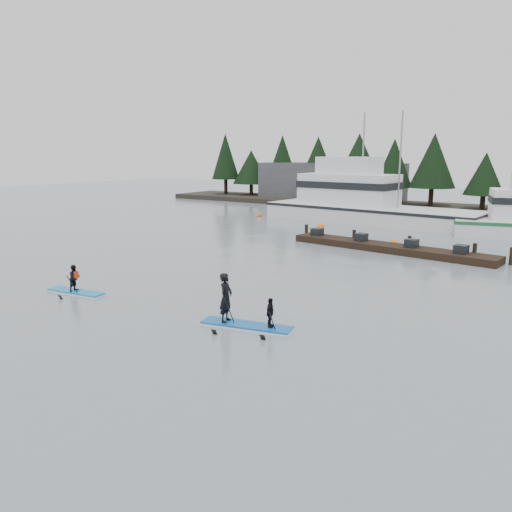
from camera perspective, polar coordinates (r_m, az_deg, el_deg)
The scene contains 11 objects.
ground at distance 20.56m, azimuth -9.36°, elevation -5.80°, with size 160.00×160.00×0.00m, color gray.
far_shore at distance 58.15m, azimuth 20.17°, elevation 5.15°, with size 70.00×8.00×0.60m, color #2D281E.
treeline at distance 58.18m, azimuth 20.15°, elevation 4.86°, with size 60.00×4.00×8.00m, color black, non-canonical shape.
waterfront_building at distance 64.53m, azimuth 8.49°, elevation 8.26°, with size 18.00×6.00×5.00m, color #4C4C51.
fishing_boat_large at distance 46.97m, azimuth 12.27°, elevation 4.90°, with size 20.13×7.44×10.88m.
floating_dock at distance 32.87m, azimuth 14.92°, elevation 0.91°, with size 13.43×1.79×0.45m, color black.
buoy_d at distance 35.09m, azimuth 15.40°, elevation 1.16°, with size 0.53×0.53×0.53m, color orange.
buoy_a at distance 49.42m, azimuth 0.34°, elevation 4.50°, with size 0.51×0.51×0.51m, color orange.
buoy_b at distance 41.49m, azimuth 7.39°, elevation 3.04°, with size 0.61×0.61×0.61m, color orange.
paddleboard_solo at distance 23.61m, azimuth -19.96°, elevation -2.95°, with size 2.92×1.15×1.79m.
paddleboard_duo at distance 17.94m, azimuth -1.86°, elevation -6.06°, with size 3.43×1.57×2.45m.
Camera 1 is at (13.51, -14.26, 6.08)m, focal length 35.00 mm.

